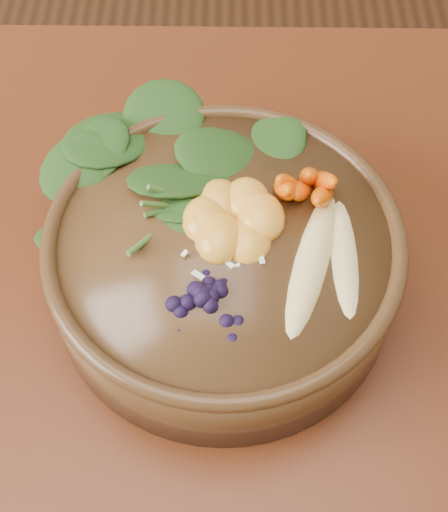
{
  "coord_description": "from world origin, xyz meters",
  "views": [
    {
      "loc": [
        0.23,
        -0.14,
        1.21
      ],
      "look_at": [
        0.22,
        0.15,
        0.79
      ],
      "focal_mm": 50.0,
      "sensor_mm": 36.0,
      "label": 1
    }
  ],
  "objects_px": {
    "stoneware_bowl": "(224,264)",
    "carrot_cluster": "(316,147)",
    "kale_heap": "(194,151)",
    "mandarin_cluster": "(233,208)",
    "blueberry_pile": "(203,286)",
    "banana_halves": "(330,249)"
  },
  "relations": [
    {
      "from": "banana_halves",
      "to": "blueberry_pile",
      "type": "height_order",
      "value": "blueberry_pile"
    },
    {
      "from": "carrot_cluster",
      "to": "mandarin_cluster",
      "type": "height_order",
      "value": "carrot_cluster"
    },
    {
      "from": "kale_heap",
      "to": "carrot_cluster",
      "type": "distance_m",
      "value": 0.09
    },
    {
      "from": "blueberry_pile",
      "to": "kale_heap",
      "type": "bearing_deg",
      "value": 94.94
    },
    {
      "from": "carrot_cluster",
      "to": "blueberry_pile",
      "type": "xyz_separation_m",
      "value": [
        -0.07,
        -0.1,
        -0.02
      ]
    },
    {
      "from": "stoneware_bowl",
      "to": "kale_heap",
      "type": "height_order",
      "value": "kale_heap"
    },
    {
      "from": "banana_halves",
      "to": "mandarin_cluster",
      "type": "height_order",
      "value": "mandarin_cluster"
    },
    {
      "from": "banana_halves",
      "to": "mandarin_cluster",
      "type": "xyz_separation_m",
      "value": [
        -0.06,
        0.03,
        0.0
      ]
    },
    {
      "from": "banana_halves",
      "to": "mandarin_cluster",
      "type": "distance_m",
      "value": 0.07
    },
    {
      "from": "stoneware_bowl",
      "to": "mandarin_cluster",
      "type": "relative_size",
      "value": 3.15
    },
    {
      "from": "mandarin_cluster",
      "to": "stoneware_bowl",
      "type": "bearing_deg",
      "value": -113.2
    },
    {
      "from": "stoneware_bowl",
      "to": "carrot_cluster",
      "type": "height_order",
      "value": "carrot_cluster"
    },
    {
      "from": "stoneware_bowl",
      "to": "blueberry_pile",
      "type": "relative_size",
      "value": 2.16
    },
    {
      "from": "carrot_cluster",
      "to": "mandarin_cluster",
      "type": "relative_size",
      "value": 0.87
    },
    {
      "from": "banana_halves",
      "to": "blueberry_pile",
      "type": "relative_size",
      "value": 1.16
    },
    {
      "from": "mandarin_cluster",
      "to": "blueberry_pile",
      "type": "height_order",
      "value": "blueberry_pile"
    },
    {
      "from": "stoneware_bowl",
      "to": "carrot_cluster",
      "type": "distance_m",
      "value": 0.11
    },
    {
      "from": "kale_heap",
      "to": "blueberry_pile",
      "type": "height_order",
      "value": "kale_heap"
    },
    {
      "from": "blueberry_pile",
      "to": "carrot_cluster",
      "type": "bearing_deg",
      "value": 53.59
    },
    {
      "from": "kale_heap",
      "to": "mandarin_cluster",
      "type": "height_order",
      "value": "kale_heap"
    },
    {
      "from": "banana_halves",
      "to": "carrot_cluster",
      "type": "bearing_deg",
      "value": 113.06
    },
    {
      "from": "kale_heap",
      "to": "mandarin_cluster",
      "type": "xyz_separation_m",
      "value": [
        0.03,
        -0.05,
        -0.01
      ]
    }
  ]
}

